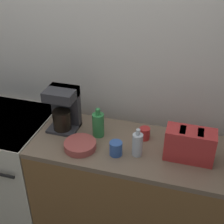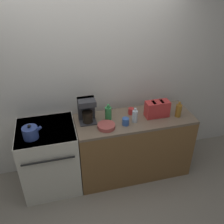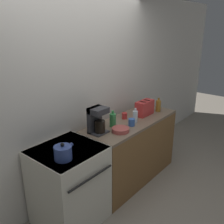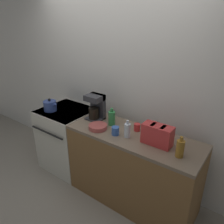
{
  "view_description": "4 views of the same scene",
  "coord_description": "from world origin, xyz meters",
  "px_view_note": "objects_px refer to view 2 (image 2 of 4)",
  "views": [
    {
      "loc": [
        0.81,
        -1.37,
        2.22
      ],
      "look_at": [
        0.3,
        0.36,
        1.12
      ],
      "focal_mm": 50.0,
      "sensor_mm": 36.0,
      "label": 1
    },
    {
      "loc": [
        -0.42,
        -2.26,
        2.67
      ],
      "look_at": [
        0.25,
        0.32,
        1.04
      ],
      "focal_mm": 40.0,
      "sensor_mm": 36.0,
      "label": 2
    },
    {
      "loc": [
        -2.1,
        -1.55,
        2.18
      ],
      "look_at": [
        0.16,
        0.32,
        1.14
      ],
      "focal_mm": 40.0,
      "sensor_mm": 36.0,
      "label": 3
    },
    {
      "loc": [
        1.62,
        -1.55,
        2.11
      ],
      "look_at": [
        0.21,
        0.35,
        1.09
      ],
      "focal_mm": 35.0,
      "sensor_mm": 36.0,
      "label": 4
    }
  ],
  "objects_px": {
    "kettle": "(31,132)",
    "coffee_maker": "(87,110)",
    "bottle_green": "(108,113)",
    "toaster": "(157,109)",
    "bottle_amber": "(178,110)",
    "cup_red": "(131,111)",
    "bottle_clear": "(135,116)",
    "stove": "(50,157)",
    "cup_blue": "(126,121)",
    "bowl": "(106,126)"
  },
  "relations": [
    {
      "from": "bottle_amber",
      "to": "cup_red",
      "type": "distance_m",
      "value": 0.61
    },
    {
      "from": "bottle_clear",
      "to": "cup_blue",
      "type": "distance_m",
      "value": 0.14
    },
    {
      "from": "bottle_green",
      "to": "toaster",
      "type": "bearing_deg",
      "value": -7.11
    },
    {
      "from": "toaster",
      "to": "bottle_green",
      "type": "bearing_deg",
      "value": 172.89
    },
    {
      "from": "cup_red",
      "to": "toaster",
      "type": "bearing_deg",
      "value": -22.84
    },
    {
      "from": "bottle_green",
      "to": "bottle_clear",
      "type": "relative_size",
      "value": 1.1
    },
    {
      "from": "coffee_maker",
      "to": "bottle_green",
      "type": "height_order",
      "value": "coffee_maker"
    },
    {
      "from": "bottle_green",
      "to": "cup_red",
      "type": "relative_size",
      "value": 2.51
    },
    {
      "from": "kettle",
      "to": "toaster",
      "type": "bearing_deg",
      "value": 2.7
    },
    {
      "from": "cup_blue",
      "to": "toaster",
      "type": "bearing_deg",
      "value": 11.62
    },
    {
      "from": "kettle",
      "to": "coffee_maker",
      "type": "bearing_deg",
      "value": 14.62
    },
    {
      "from": "coffee_maker",
      "to": "bottle_clear",
      "type": "distance_m",
      "value": 0.61
    },
    {
      "from": "bottle_clear",
      "to": "bottle_amber",
      "type": "height_order",
      "value": "bottle_amber"
    },
    {
      "from": "coffee_maker",
      "to": "bottle_clear",
      "type": "bearing_deg",
      "value": -15.52
    },
    {
      "from": "kettle",
      "to": "cup_blue",
      "type": "bearing_deg",
      "value": -0.96
    },
    {
      "from": "toaster",
      "to": "bottle_clear",
      "type": "bearing_deg",
      "value": -169.97
    },
    {
      "from": "bowl",
      "to": "bottle_green",
      "type": "bearing_deg",
      "value": 69.05
    },
    {
      "from": "coffee_maker",
      "to": "bottle_green",
      "type": "distance_m",
      "value": 0.28
    },
    {
      "from": "kettle",
      "to": "coffee_maker",
      "type": "xyz_separation_m",
      "value": [
        0.68,
        0.18,
        0.1
      ]
    },
    {
      "from": "kettle",
      "to": "bottle_amber",
      "type": "xyz_separation_m",
      "value": [
        1.85,
        -0.0,
        0.02
      ]
    },
    {
      "from": "bottle_green",
      "to": "cup_red",
      "type": "distance_m",
      "value": 0.33
    },
    {
      "from": "kettle",
      "to": "cup_red",
      "type": "distance_m",
      "value": 1.29
    },
    {
      "from": "cup_blue",
      "to": "bowl",
      "type": "height_order",
      "value": "cup_blue"
    },
    {
      "from": "cup_blue",
      "to": "bowl",
      "type": "relative_size",
      "value": 0.44
    },
    {
      "from": "stove",
      "to": "bottle_green",
      "type": "distance_m",
      "value": 0.96
    },
    {
      "from": "coffee_maker",
      "to": "cup_red",
      "type": "distance_m",
      "value": 0.6
    },
    {
      "from": "kettle",
      "to": "cup_blue",
      "type": "xyz_separation_m",
      "value": [
        1.13,
        -0.02,
        -0.02
      ]
    },
    {
      "from": "coffee_maker",
      "to": "kettle",
      "type": "bearing_deg",
      "value": -165.38
    },
    {
      "from": "bottle_amber",
      "to": "cup_red",
      "type": "relative_size",
      "value": 2.44
    },
    {
      "from": "toaster",
      "to": "coffee_maker",
      "type": "distance_m",
      "value": 0.91
    },
    {
      "from": "toaster",
      "to": "cup_blue",
      "type": "relative_size",
      "value": 3.26
    },
    {
      "from": "cup_blue",
      "to": "bottle_green",
      "type": "bearing_deg",
      "value": 135.82
    },
    {
      "from": "kettle",
      "to": "bottle_clear",
      "type": "xyz_separation_m",
      "value": [
        1.26,
        0.02,
        0.01
      ]
    },
    {
      "from": "stove",
      "to": "cup_blue",
      "type": "relative_size",
      "value": 9.73
    },
    {
      "from": "bottle_clear",
      "to": "cup_red",
      "type": "bearing_deg",
      "value": 86.41
    },
    {
      "from": "cup_blue",
      "to": "cup_red",
      "type": "relative_size",
      "value": 1.1
    },
    {
      "from": "toaster",
      "to": "bottle_amber",
      "type": "height_order",
      "value": "toaster"
    },
    {
      "from": "coffee_maker",
      "to": "cup_red",
      "type": "relative_size",
      "value": 3.76
    },
    {
      "from": "bottle_green",
      "to": "kettle",
      "type": "bearing_deg",
      "value": -170.84
    },
    {
      "from": "bottle_amber",
      "to": "bowl",
      "type": "distance_m",
      "value": 0.97
    },
    {
      "from": "cup_red",
      "to": "bowl",
      "type": "bearing_deg",
      "value": -149.4
    },
    {
      "from": "bottle_amber",
      "to": "bowl",
      "type": "height_order",
      "value": "bottle_amber"
    },
    {
      "from": "bottle_clear",
      "to": "cup_blue",
      "type": "relative_size",
      "value": 2.08
    },
    {
      "from": "cup_blue",
      "to": "cup_red",
      "type": "height_order",
      "value": "cup_blue"
    },
    {
      "from": "toaster",
      "to": "bowl",
      "type": "xyz_separation_m",
      "value": [
        -0.7,
        -0.1,
        -0.08
      ]
    },
    {
      "from": "bottle_green",
      "to": "bottle_amber",
      "type": "relative_size",
      "value": 1.03
    },
    {
      "from": "bowl",
      "to": "bottle_clear",
      "type": "bearing_deg",
      "value": 6.62
    },
    {
      "from": "toaster",
      "to": "bottle_clear",
      "type": "relative_size",
      "value": 1.57
    },
    {
      "from": "bottle_amber",
      "to": "bowl",
      "type": "xyz_separation_m",
      "value": [
        -0.97,
        -0.02,
        -0.06
      ]
    },
    {
      "from": "kettle",
      "to": "bottle_green",
      "type": "bearing_deg",
      "value": 9.16
    }
  ]
}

